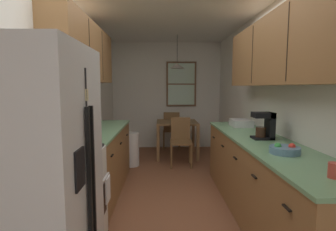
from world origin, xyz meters
name	(u,v)px	position (x,y,z in m)	size (l,w,h in m)	color
ground_plane	(170,186)	(0.00, 1.00, 0.00)	(12.00, 12.00, 0.00)	brown
wall_left	(76,101)	(-1.35, 1.00, 1.27)	(0.10, 9.00, 2.55)	white
wall_right	(262,101)	(1.35, 1.00, 1.27)	(0.10, 9.00, 2.55)	white
wall_back	(166,95)	(0.00, 3.65, 1.27)	(4.40, 0.10, 2.55)	white
ceiling_slab	(170,7)	(0.00, 1.00, 2.59)	(4.40, 9.00, 0.08)	white
refrigerator	(29,188)	(-0.93, -1.23, 0.86)	(0.76, 0.78, 1.73)	silver
stove_range	(65,199)	(-0.99, -0.50, 0.47)	(0.66, 0.63, 1.10)	white
microwave_over_range	(45,62)	(-1.11, -0.50, 1.69)	(0.39, 0.61, 0.31)	white
counter_left	(99,161)	(-1.00, 0.82, 0.45)	(0.64, 2.01, 0.90)	olive
upper_cabinets_left	(84,53)	(-1.14, 0.77, 1.93)	(0.33, 2.09, 0.76)	olive
counter_right	(262,180)	(1.00, 0.02, 0.45)	(0.64, 3.03, 0.90)	olive
upper_cabinets_right	(282,49)	(1.14, -0.03, 1.87)	(0.33, 2.71, 0.74)	olive
dining_table	(177,127)	(0.20, 2.73, 0.63)	(0.85, 0.84, 0.75)	brown
dining_chair_near	(181,139)	(0.24, 2.10, 0.50)	(0.41, 0.41, 0.90)	brown
dining_chair_far	(172,129)	(0.12, 3.36, 0.50)	(0.44, 0.44, 0.90)	brown
pendant_light	(177,66)	(0.20, 2.73, 1.92)	(0.31, 0.31, 0.68)	black
back_window	(181,84)	(0.36, 3.58, 1.55)	(0.72, 0.05, 1.07)	brown
trash_bin	(131,149)	(-0.70, 2.07, 0.31)	(0.31, 0.31, 0.63)	white
storage_canister	(81,133)	(-1.00, 0.05, 0.98)	(0.11, 0.11, 0.17)	#D84C19
dish_towel	(108,189)	(-0.64, -0.34, 0.50)	(0.02, 0.16, 0.24)	white
coffee_maker	(265,125)	(1.04, 0.08, 1.06)	(0.22, 0.18, 0.30)	black
mug_by_coffeemaker	(335,170)	(0.98, -1.19, 0.95)	(0.11, 0.08, 0.10)	#BF3F33
fruit_bowl	(285,149)	(0.96, -0.57, 0.94)	(0.26, 0.26, 0.09)	#597F9E
dish_rack	(241,123)	(1.05, 1.03, 0.95)	(0.28, 0.34, 0.10)	silver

